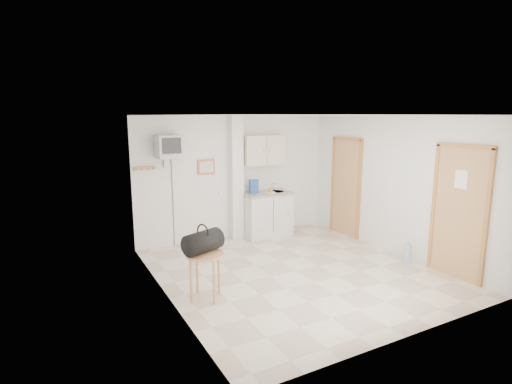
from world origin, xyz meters
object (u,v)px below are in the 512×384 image
crt_television (168,147)px  water_bottle (408,253)px  duffel_bag (203,242)px  round_table (205,261)px

crt_television → water_bottle: 4.61m
crt_television → water_bottle: bearing=-37.9°
crt_television → duffel_bag: (-0.20, -2.20, -1.13)m
crt_television → water_bottle: (3.36, -2.61, -1.77)m
crt_television → round_table: bearing=-95.1°
crt_television → round_table: (-0.20, -2.25, -1.39)m
crt_television → round_table: crt_television is taller
duffel_bag → water_bottle: (3.56, -0.41, -0.64)m
duffel_bag → water_bottle: duffel_bag is taller
water_bottle → duffel_bag: bearing=173.4°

